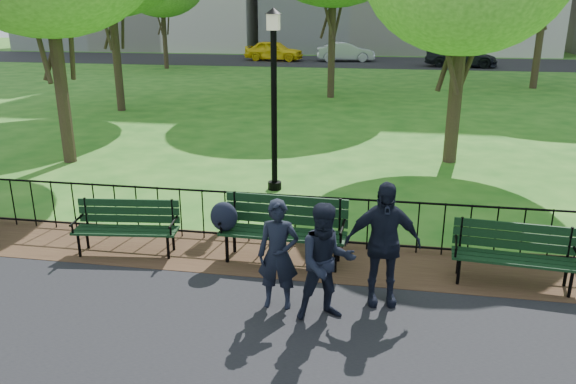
% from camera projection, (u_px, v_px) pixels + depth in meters
% --- Properties ---
extents(ground, '(120.00, 120.00, 0.00)m').
position_uv_depth(ground, '(315.00, 308.00, 7.51)').
color(ground, '#216019').
extents(dirt_strip, '(60.00, 1.60, 0.01)m').
position_uv_depth(dirt_strip, '(327.00, 260.00, 8.91)').
color(dirt_strip, '#311F14').
rests_on(dirt_strip, ground).
extents(far_street, '(70.00, 9.00, 0.01)m').
position_uv_depth(far_street, '(377.00, 62.00, 40.22)').
color(far_street, black).
rests_on(far_street, ground).
extents(iron_fence, '(24.06, 0.06, 1.00)m').
position_uv_depth(iron_fence, '(331.00, 220.00, 9.23)').
color(iron_fence, black).
rests_on(iron_fence, ground).
extents(park_bench_main, '(2.12, 0.67, 1.11)m').
position_uv_depth(park_bench_main, '(260.00, 220.00, 8.72)').
color(park_bench_main, black).
rests_on(park_bench_main, ground).
extents(park_bench_left_a, '(1.71, 0.71, 0.94)m').
position_uv_depth(park_bench_left_a, '(127.00, 221.00, 9.06)').
color(park_bench_left_a, black).
rests_on(park_bench_left_a, ground).
extents(park_bench_right_a, '(1.74, 0.68, 0.97)m').
position_uv_depth(park_bench_right_a, '(514.00, 248.00, 8.02)').
color(park_bench_right_a, black).
rests_on(park_bench_right_a, ground).
extents(lamppost, '(0.34, 0.34, 3.82)m').
position_uv_depth(lamppost, '(274.00, 95.00, 11.72)').
color(lamppost, black).
rests_on(lamppost, ground).
extents(person_left, '(0.56, 0.38, 1.49)m').
position_uv_depth(person_left, '(278.00, 255.00, 7.32)').
color(person_left, black).
rests_on(person_left, asphalt_path).
extents(person_mid, '(0.84, 0.63, 1.55)m').
position_uv_depth(person_mid, '(326.00, 262.00, 7.03)').
color(person_mid, black).
rests_on(person_mid, asphalt_path).
extents(person_right, '(1.05, 0.55, 1.71)m').
position_uv_depth(person_right, '(383.00, 244.00, 7.39)').
color(person_right, black).
rests_on(person_right, asphalt_path).
extents(taxi, '(4.41, 2.17, 1.45)m').
position_uv_depth(taxi, '(274.00, 51.00, 41.01)').
color(taxi, yellow).
rests_on(taxi, far_street).
extents(sedan_silver, '(4.32, 2.04, 1.37)m').
position_uv_depth(sedan_silver, '(345.00, 52.00, 40.50)').
color(sedan_silver, '#B0B2B8').
rests_on(sedan_silver, far_street).
extents(sedan_dark, '(4.76, 2.23, 1.34)m').
position_uv_depth(sedan_dark, '(461.00, 56.00, 36.87)').
color(sedan_dark, black).
rests_on(sedan_dark, far_street).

